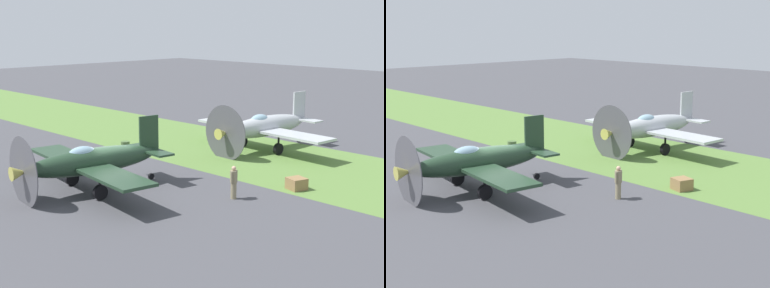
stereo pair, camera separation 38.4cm
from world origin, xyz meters
TOP-DOWN VIEW (x-y plane):
  - ground_plane at (0.00, 0.00)m, footprint 160.00×160.00m
  - grass_verge at (0.00, -11.25)m, footprint 120.00×11.00m
  - airplane_lead at (-0.37, 1.37)m, footprint 10.97×8.71m
  - airplane_wingman at (-0.44, -13.13)m, footprint 11.28×8.92m
  - ground_crew_chief at (-6.59, -3.03)m, footprint 0.38×0.60m
  - fuel_drum at (5.27, -5.24)m, footprint 0.60×0.60m
  - supply_crate at (-7.85, -6.73)m, footprint 1.12×1.12m
  - runway_marker_cone at (5.64, -5.59)m, footprint 0.36×0.36m

SIDE VIEW (x-z plane):
  - ground_plane at x=0.00m, z-range 0.00..0.00m
  - grass_verge at x=0.00m, z-range 0.00..0.01m
  - runway_marker_cone at x=5.64m, z-range 0.00..0.44m
  - supply_crate at x=-7.85m, z-range 0.00..0.64m
  - fuel_drum at x=5.27m, z-range 0.00..0.90m
  - ground_crew_chief at x=-6.59m, z-range 0.05..1.78m
  - airplane_lead at x=-0.37m, z-range -0.32..3.57m
  - airplane_wingman at x=-0.44m, z-range -0.33..3.69m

